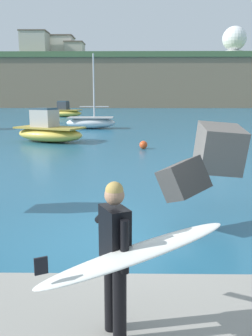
{
  "coord_description": "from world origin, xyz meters",
  "views": [
    {
      "loc": [
        0.04,
        -6.79,
        2.89
      ],
      "look_at": [
        -0.06,
        0.5,
        1.4
      ],
      "focal_mm": 38.35,
      "sensor_mm": 36.0,
      "label": 1
    }
  ],
  "objects_px": {
    "station_building_east": "(35,44)",
    "station_building_west": "(59,48)",
    "boat_near_centre": "(65,112)",
    "surfer_with_board": "(122,252)",
    "mooring_buoy_inner": "(143,145)",
    "station_building_central": "(75,51)",
    "boat_near_left": "(49,131)",
    "boat_mid_left": "(91,122)",
    "radar_dome": "(234,41)"
  },
  "relations": [
    {
      "from": "mooring_buoy_inner",
      "to": "station_building_central",
      "type": "bearing_deg",
      "value": 101.16
    },
    {
      "from": "boat_near_centre",
      "to": "station_building_east",
      "type": "bearing_deg",
      "value": 108.79
    },
    {
      "from": "station_building_east",
      "to": "boat_near_centre",
      "type": "bearing_deg",
      "value": -71.21
    },
    {
      "from": "boat_near_centre",
      "to": "station_building_west",
      "type": "bearing_deg",
      "value": 101.58
    },
    {
      "from": "boat_near_left",
      "to": "mooring_buoy_inner",
      "type": "bearing_deg",
      "value": -26.52
    },
    {
      "from": "boat_mid_left",
      "to": "boat_near_centre",
      "type": "bearing_deg",
      "value": 107.32
    },
    {
      "from": "boat_near_centre",
      "to": "surfer_with_board",
      "type": "bearing_deg",
      "value": -78.96
    },
    {
      "from": "boat_near_centre",
      "to": "station_building_west",
      "type": "height_order",
      "value": "station_building_west"
    },
    {
      "from": "surfer_with_board",
      "to": "boat_mid_left",
      "type": "distance_m",
      "value": 28.02
    },
    {
      "from": "radar_dome",
      "to": "station_building_west",
      "type": "height_order",
      "value": "radar_dome"
    },
    {
      "from": "mooring_buoy_inner",
      "to": "station_building_west",
      "type": "relative_size",
      "value": 0.06
    },
    {
      "from": "mooring_buoy_inner",
      "to": "station_building_west",
      "type": "xyz_separation_m",
      "value": [
        -20.1,
        80.68,
        14.96
      ]
    },
    {
      "from": "boat_near_centre",
      "to": "mooring_buoy_inner",
      "type": "bearing_deg",
      "value": -71.83
    },
    {
      "from": "radar_dome",
      "to": "station_building_east",
      "type": "height_order",
      "value": "radar_dome"
    },
    {
      "from": "station_building_west",
      "to": "station_building_central",
      "type": "bearing_deg",
      "value": -17.52
    },
    {
      "from": "mooring_buoy_inner",
      "to": "station_building_central",
      "type": "xyz_separation_m",
      "value": [
        -15.64,
        79.27,
        14.07
      ]
    },
    {
      "from": "station_building_central",
      "to": "station_building_east",
      "type": "distance_m",
      "value": 10.68
    },
    {
      "from": "boat_near_left",
      "to": "boat_near_centre",
      "type": "xyz_separation_m",
      "value": [
        -3.7,
        26.05,
        0.0
      ]
    },
    {
      "from": "boat_near_left",
      "to": "radar_dome",
      "type": "xyz_separation_m",
      "value": [
        32.53,
        78.55,
        16.19
      ]
    },
    {
      "from": "surfer_with_board",
      "to": "mooring_buoy_inner",
      "type": "height_order",
      "value": "surfer_with_board"
    },
    {
      "from": "surfer_with_board",
      "to": "station_building_central",
      "type": "distance_m",
      "value": 97.18
    },
    {
      "from": "boat_near_centre",
      "to": "boat_near_left",
      "type": "bearing_deg",
      "value": -81.91
    },
    {
      "from": "surfer_with_board",
      "to": "boat_near_left",
      "type": "distance_m",
      "value": 19.44
    },
    {
      "from": "radar_dome",
      "to": "boat_near_centre",
      "type": "bearing_deg",
      "value": -124.61
    },
    {
      "from": "boat_near_centre",
      "to": "station_building_central",
      "type": "xyz_separation_m",
      "value": [
        -6.14,
        50.33,
        13.61
      ]
    },
    {
      "from": "boat_near_centre",
      "to": "mooring_buoy_inner",
      "type": "relative_size",
      "value": 10.79
    },
    {
      "from": "mooring_buoy_inner",
      "to": "boat_mid_left",
      "type": "bearing_deg",
      "value": 109.37
    },
    {
      "from": "station_building_central",
      "to": "station_building_east",
      "type": "bearing_deg",
      "value": -148.92
    },
    {
      "from": "boat_near_centre",
      "to": "mooring_buoy_inner",
      "type": "distance_m",
      "value": 30.47
    },
    {
      "from": "station_building_west",
      "to": "station_building_central",
      "type": "xyz_separation_m",
      "value": [
        4.46,
        -1.41,
        -0.89
      ]
    },
    {
      "from": "station_building_east",
      "to": "radar_dome",
      "type": "bearing_deg",
      "value": 8.47
    },
    {
      "from": "surfer_with_board",
      "to": "station_building_east",
      "type": "bearing_deg",
      "value": 104.98
    },
    {
      "from": "boat_mid_left",
      "to": "station_building_west",
      "type": "distance_m",
      "value": 72.07
    },
    {
      "from": "surfer_with_board",
      "to": "boat_near_left",
      "type": "height_order",
      "value": "boat_near_left"
    },
    {
      "from": "boat_mid_left",
      "to": "boat_near_left",
      "type": "bearing_deg",
      "value": -100.06
    },
    {
      "from": "station_building_central",
      "to": "station_building_west",
      "type": "bearing_deg",
      "value": 162.48
    },
    {
      "from": "boat_near_left",
      "to": "boat_near_centre",
      "type": "bearing_deg",
      "value": 98.09
    },
    {
      "from": "boat_near_left",
      "to": "boat_near_centre",
      "type": "distance_m",
      "value": 26.32
    },
    {
      "from": "surfer_with_board",
      "to": "boat_mid_left",
      "type": "bearing_deg",
      "value": 97.05
    },
    {
      "from": "surfer_with_board",
      "to": "station_building_central",
      "type": "height_order",
      "value": "station_building_central"
    },
    {
      "from": "radar_dome",
      "to": "station_building_west",
      "type": "relative_size",
      "value": 1.08
    },
    {
      "from": "boat_near_centre",
      "to": "mooring_buoy_inner",
      "type": "xyz_separation_m",
      "value": [
        9.5,
        -28.95,
        -0.46
      ]
    },
    {
      "from": "station_building_east",
      "to": "station_building_west",
      "type": "bearing_deg",
      "value": 56.02
    },
    {
      "from": "boat_near_left",
      "to": "boat_mid_left",
      "type": "xyz_separation_m",
      "value": [
        1.6,
        9.04,
        -0.11
      ]
    },
    {
      "from": "mooring_buoy_inner",
      "to": "station_building_west",
      "type": "bearing_deg",
      "value": 103.99
    },
    {
      "from": "radar_dome",
      "to": "station_building_east",
      "type": "distance_m",
      "value": 52.08
    },
    {
      "from": "boat_mid_left",
      "to": "radar_dome",
      "type": "relative_size",
      "value": 0.73
    },
    {
      "from": "boat_mid_left",
      "to": "mooring_buoy_inner",
      "type": "distance_m",
      "value": 12.65
    },
    {
      "from": "boat_near_centre",
      "to": "boat_mid_left",
      "type": "bearing_deg",
      "value": -72.68
    },
    {
      "from": "boat_near_left",
      "to": "boat_near_centre",
      "type": "relative_size",
      "value": 1.04
    }
  ]
}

